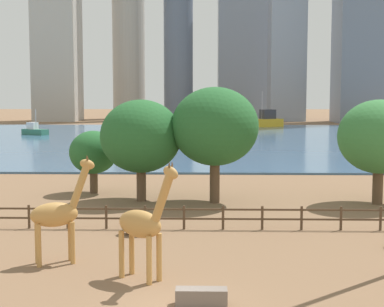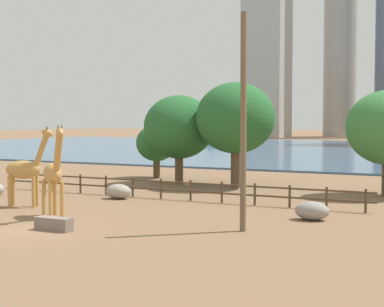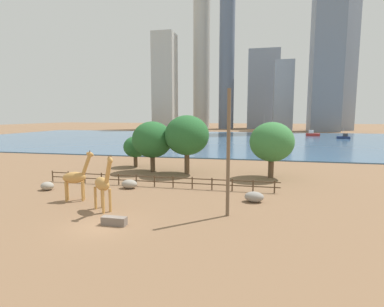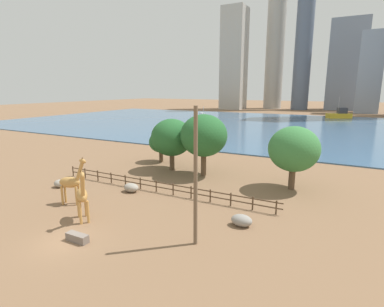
# 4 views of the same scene
# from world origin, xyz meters

# --- Properties ---
(ground_plane) EXTENTS (400.00, 400.00, 0.00)m
(ground_plane) POSITION_xyz_m (0.00, 80.00, 0.00)
(ground_plane) COLOR brown
(harbor_water) EXTENTS (180.00, 86.00, 0.20)m
(harbor_water) POSITION_xyz_m (0.00, 77.00, 0.10)
(harbor_water) COLOR #3D6084
(harbor_water) RESTS_ON ground
(giraffe_tall) EXTENTS (2.80, 2.27, 4.82)m
(giraffe_tall) POSITION_xyz_m (-1.54, 3.18, 2.25)
(giraffe_tall) COLOR #C18C47
(giraffe_tall) RESTS_ON ground
(giraffe_companion) EXTENTS (2.86, 1.60, 4.68)m
(giraffe_companion) POSITION_xyz_m (-5.46, 5.42, 2.17)
(giraffe_companion) COLOR #C18C47
(giraffe_companion) RESTS_ON ground
(boulder_near_fence) EXTENTS (1.73, 1.26, 0.95)m
(boulder_near_fence) POSITION_xyz_m (-2.68, 10.76, 0.47)
(boulder_near_fence) COLOR gray
(boulder_near_fence) RESTS_ON ground
(feeding_trough) EXTENTS (1.80, 0.60, 0.60)m
(feeding_trough) POSITION_xyz_m (0.77, 0.42, 0.30)
(feeding_trough) COLOR #72665B
(feeding_trough) RESTS_ON ground
(enclosure_fence) EXTENTS (26.12, 0.14, 1.30)m
(enclosure_fence) POSITION_xyz_m (-0.12, 12.00, 0.76)
(enclosure_fence) COLOR #4C3826
(enclosure_fence) RESTS_ON ground
(tree_left_large) EXTENTS (3.55, 3.55, 4.65)m
(tree_left_large) POSITION_xyz_m (-7.45, 23.74, 3.02)
(tree_left_large) COLOR brown
(tree_left_large) RESTS_ON ground
(tree_center_broad) EXTENTS (5.56, 5.56, 6.97)m
(tree_center_broad) POSITION_xyz_m (-3.55, 20.58, 4.45)
(tree_center_broad) COLOR brown
(tree_center_broad) RESTS_ON ground
(tree_right_tall) EXTENTS (5.87, 5.87, 7.82)m
(tree_right_tall) POSITION_xyz_m (1.50, 20.01, 5.15)
(tree_right_tall) COLOR brown
(tree_right_tall) RESTS_ON ground
(tree_left_small) EXTENTS (5.46, 5.46, 6.98)m
(tree_left_small) POSITION_xyz_m (12.39, 19.76, 4.50)
(tree_left_small) COLOR brown
(tree_left_small) RESTS_ON ground
(boat_ferry) EXTENTS (9.14, 7.01, 7.85)m
(boat_ferry) POSITION_xyz_m (13.82, 111.55, 1.51)
(boat_ferry) COLOR gold
(boat_ferry) RESTS_ON harbor_water
(boat_sailboat) EXTENTS (5.25, 4.13, 4.53)m
(boat_sailboat) POSITION_xyz_m (-29.67, 84.29, 0.96)
(boat_sailboat) COLOR #337259
(boat_sailboat) RESTS_ON harbor_water
(boat_tug) EXTENTS (5.03, 2.36, 2.13)m
(boat_tug) POSITION_xyz_m (30.54, 99.05, 0.92)
(boat_tug) COLOR #B22D28
(boat_tug) RESTS_ON harbor_water
(skyline_tower_needle) EXTENTS (11.70, 12.47, 52.44)m
(skyline_tower_needle) POSITION_xyz_m (-40.54, 144.63, 26.22)
(skyline_tower_needle) COLOR #B7B2A8
(skyline_tower_needle) RESTS_ON ground
(skyline_tower_glass) EXTENTS (9.63, 10.14, 35.63)m
(skyline_tower_glass) POSITION_xyz_m (23.22, 146.39, 17.81)
(skyline_tower_glass) COLOR #939EAD
(skyline_tower_glass) RESTS_ON ground
(skyline_block_left) EXTENTS (17.64, 14.62, 45.23)m
(skyline_block_left) POSITION_xyz_m (13.34, 166.34, 22.61)
(skyline_block_left) COLOR gray
(skyline_block_left) RESTS_ON ground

